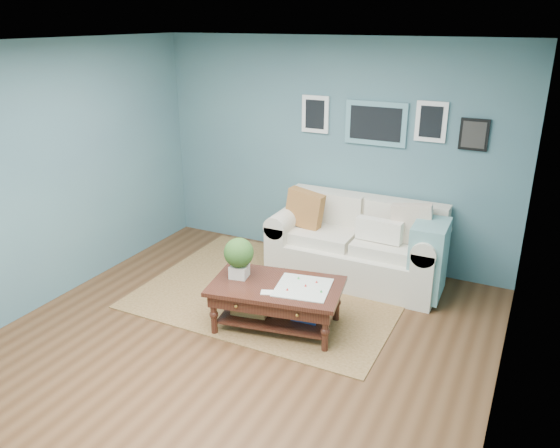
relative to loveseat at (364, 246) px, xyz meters
The scene contains 4 objects.
room_shell 2.26m from the loveseat, 106.98° to the right, with size 5.00×5.02×2.70m.
area_rug 1.15m from the loveseat, 136.57° to the right, with size 2.82×2.26×0.01m, color brown.
loveseat is the anchor object (origin of this frame).
coffee_table 1.50m from the loveseat, 109.20° to the right, with size 1.37×0.95×0.88m.
Camera 1 is at (2.32, -3.59, 2.89)m, focal length 35.00 mm.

